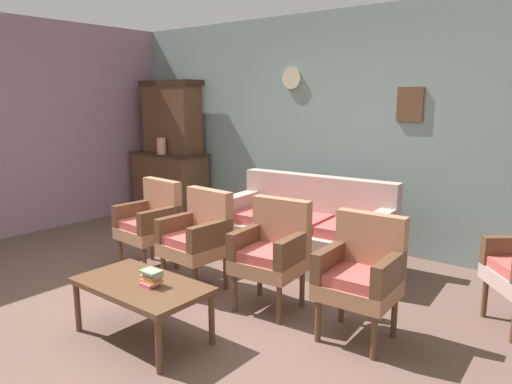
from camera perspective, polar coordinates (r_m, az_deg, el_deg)
The scene contains 12 objects.
ground_plane at distance 4.10m, azimuth -10.11°, elevation -13.89°, with size 7.68×7.68×0.00m, color brown.
wall_back_with_decor at distance 5.80m, azimuth 9.39°, elevation 7.34°, with size 6.40×0.09×2.70m.
side_cabinet at distance 7.21m, azimuth -10.16°, elevation 0.95°, with size 1.16×0.55×0.93m.
cabinet_upper_hutch at distance 7.16m, azimuth -9.95°, elevation 8.82°, with size 0.99×0.38×1.03m.
vase_on_cabinet at distance 6.98m, azimuth -11.13°, elevation 5.39°, with size 0.13×0.13×0.23m, color tan.
floral_couch at distance 5.07m, azimuth 5.85°, elevation -4.89°, with size 1.83×0.94×0.90m.
armchair_row_middle at distance 4.99m, azimuth -12.35°, elevation -3.31°, with size 0.55×0.53×0.90m.
armchair_by_doorway at distance 4.40m, azimuth -6.92°, elevation -5.10°, with size 0.55×0.52×0.90m.
armchair_near_cabinet at distance 3.97m, azimuth 1.92°, elevation -6.81°, with size 0.56×0.54×0.90m.
armchair_near_couch_end at distance 3.57m, azimuth 12.35°, elevation -9.20°, with size 0.54×0.52×0.90m.
coffee_table at distance 3.62m, azimuth -13.40°, elevation -11.06°, with size 1.00×0.56×0.42m.
book_stack_on_table at distance 3.51m, azimuth -12.31°, elevation -9.88°, with size 0.16×0.11×0.11m.
Camera 1 is at (2.82, -2.42, 1.73)m, focal length 33.78 mm.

